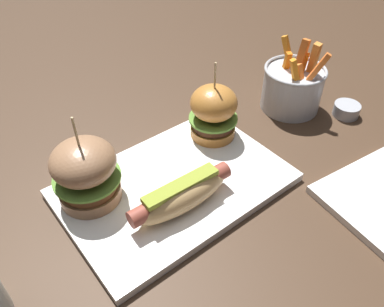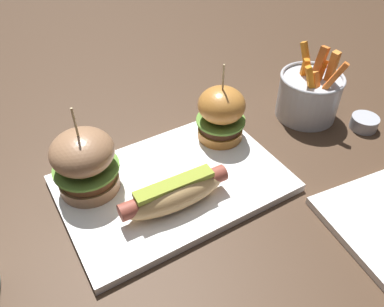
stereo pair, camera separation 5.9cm
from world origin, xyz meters
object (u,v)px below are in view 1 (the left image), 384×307
at_px(hot_dog, 181,195).
at_px(slider_right, 213,112).
at_px(platter_main, 175,185).
at_px(slider_left, 86,172).
at_px(fries_bucket, 293,87).
at_px(sauce_ramekin, 346,109).

distance_m(hot_dog, slider_right, 0.18).
height_order(platter_main, slider_left, slider_left).
relative_size(hot_dog, fries_bucket, 1.17).
relative_size(platter_main, slider_left, 2.35).
xyz_separation_m(platter_main, slider_left, (-0.11, 0.05, 0.06)).
bearing_deg(slider_left, hot_dog, -46.86).
height_order(slider_left, slider_right, slider_left).
bearing_deg(slider_left, sauce_ramekin, -11.75).
bearing_deg(sauce_ramekin, platter_main, 172.58).
bearing_deg(hot_dog, sauce_ramekin, -0.50).
bearing_deg(platter_main, sauce_ramekin, -7.42).
distance_m(slider_right, fries_bucket, 0.19).
bearing_deg(slider_right, platter_main, -156.48).
bearing_deg(sauce_ramekin, slider_left, 168.25).
xyz_separation_m(hot_dog, sauce_ramekin, (0.40, -0.00, -0.03)).
relative_size(hot_dog, slider_right, 1.17).
bearing_deg(slider_right, sauce_ramekin, -22.09).
bearing_deg(hot_dog, platter_main, 64.34).
bearing_deg(hot_dog, fries_bucket, 14.03).
height_order(slider_right, sauce_ramekin, slider_right).
height_order(platter_main, fries_bucket, fries_bucket).
xyz_separation_m(slider_left, sauce_ramekin, (0.49, -0.10, -0.05)).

